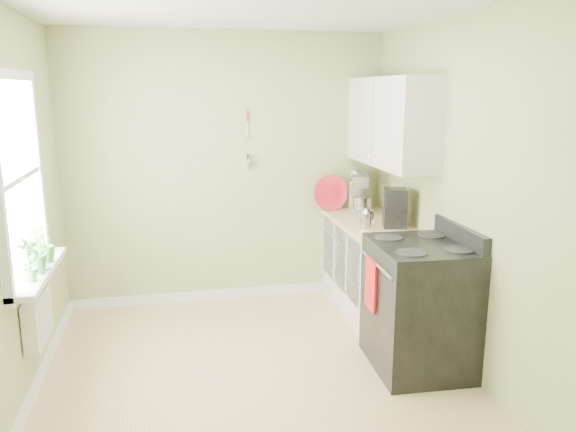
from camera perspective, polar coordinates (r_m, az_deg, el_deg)
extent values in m
cube|color=tan|center=(4.38, -3.08, -16.69)|extent=(3.20, 3.60, 0.02)
cube|color=#ADB77C|center=(5.66, -6.14, 4.66)|extent=(3.20, 0.02, 2.70)
cube|color=#ADB77C|center=(3.99, -26.83, -0.07)|extent=(0.02, 3.60, 2.70)
cube|color=#ADB77C|center=(4.43, 17.74, 1.86)|extent=(0.02, 3.60, 2.70)
cube|color=white|center=(5.40, 8.95, -5.81)|extent=(0.60, 1.60, 0.87)
cube|color=beige|center=(5.27, 9.02, -1.13)|extent=(0.64, 1.60, 0.04)
cube|color=white|center=(5.27, 10.39, 9.39)|extent=(0.35, 1.40, 0.80)
cube|color=white|center=(4.24, -25.85, 3.46)|extent=(0.02, 1.00, 1.30)
cube|color=white|center=(4.19, -26.50, 12.75)|extent=(0.06, 1.14, 0.07)
cube|color=white|center=(4.38, -24.73, -5.39)|extent=(0.06, 1.14, 0.07)
cube|color=white|center=(4.23, -25.58, 3.48)|extent=(0.04, 1.00, 0.04)
cube|color=white|center=(4.36, -23.97, -5.18)|extent=(0.18, 1.14, 0.04)
cube|color=white|center=(4.43, -24.10, -9.46)|extent=(0.12, 0.50, 0.35)
cylinder|color=beige|center=(5.61, -4.18, 10.06)|extent=(0.02, 0.02, 0.10)
cylinder|color=silver|center=(5.62, -4.16, 8.84)|extent=(0.01, 0.01, 0.16)
cylinder|color=silver|center=(5.65, -4.10, 5.40)|extent=(0.01, 0.14, 0.14)
cube|color=black|center=(4.53, 13.15, -9.06)|extent=(0.74, 0.85, 0.97)
cube|color=black|center=(4.37, 13.48, -2.98)|extent=(0.74, 0.85, 0.03)
cube|color=black|center=(4.49, 17.12, -1.84)|extent=(0.10, 0.82, 0.15)
cylinder|color=#B2B2B7|center=(4.27, 9.01, -4.88)|extent=(0.06, 0.67, 0.02)
cube|color=red|center=(4.42, 8.42, -6.86)|extent=(0.03, 0.24, 0.41)
cube|color=#B2B2B7|center=(5.72, 7.30, 0.67)|extent=(0.30, 0.38, 0.09)
cube|color=#B2B2B7|center=(5.82, 6.88, 2.43)|extent=(0.15, 0.12, 0.24)
cube|color=#B2B2B7|center=(5.69, 7.31, 3.62)|extent=(0.24, 0.36, 0.11)
sphere|color=#B2B2B7|center=(5.79, 6.93, 4.13)|extent=(0.13, 0.13, 0.13)
cylinder|color=silver|center=(5.65, 7.54, 1.19)|extent=(0.19, 0.19, 0.15)
cylinder|color=silver|center=(5.12, 7.90, -0.45)|extent=(0.10, 0.10, 0.14)
cone|color=silver|center=(5.10, 7.93, 0.54)|extent=(0.10, 0.10, 0.04)
cylinder|color=silver|center=(5.09, 7.10, -0.23)|extent=(0.10, 0.05, 0.08)
cube|color=black|center=(5.19, 10.80, 0.82)|extent=(0.26, 0.27, 0.36)
cylinder|color=black|center=(5.20, 10.45, -0.35)|extent=(0.11, 0.11, 0.12)
cylinder|color=#B01826|center=(5.82, 4.40, 2.39)|extent=(0.38, 0.10, 0.37)
cylinder|color=#B1A792|center=(4.65, 8.91, -2.29)|extent=(0.07, 0.07, 0.07)
cylinder|color=#B01826|center=(4.64, 8.92, -1.78)|extent=(0.08, 0.08, 0.01)
imported|color=#3E833D|center=(4.05, -24.82, -4.06)|extent=(0.18, 0.19, 0.30)
imported|color=#3E833D|center=(4.23, -24.29, -3.31)|extent=(0.21, 0.22, 0.31)
imported|color=#3E833D|center=(4.47, -23.63, -2.50)|extent=(0.17, 0.17, 0.30)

